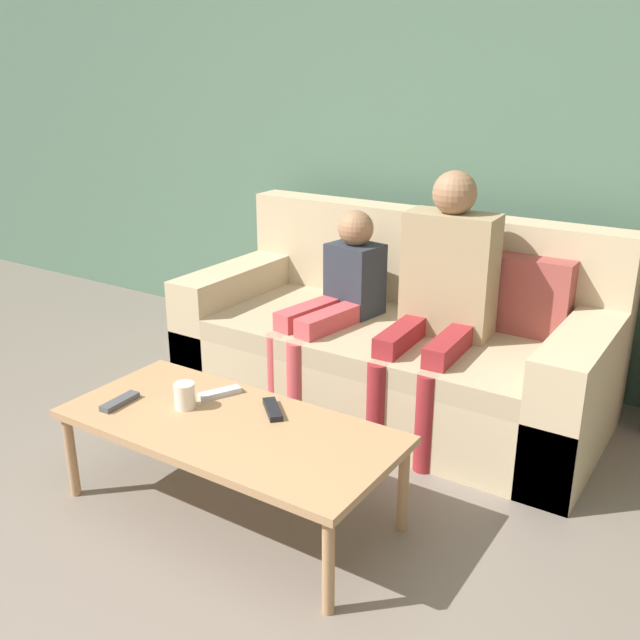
% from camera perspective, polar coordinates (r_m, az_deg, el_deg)
% --- Properties ---
extents(wall_back, '(12.00, 0.06, 2.60)m').
position_cam_1_polar(wall_back, '(3.85, 12.17, 14.71)').
color(wall_back, '#4C6B56').
rests_on(wall_back, ground_plane).
extents(couch, '(2.04, 0.94, 0.92)m').
position_cam_1_polar(couch, '(3.53, 6.01, -2.17)').
color(couch, tan).
rests_on(couch, ground_plane).
extents(coffee_table, '(1.27, 0.58, 0.38)m').
position_cam_1_polar(coffee_table, '(2.67, -7.32, -8.77)').
color(coffee_table, '#A87F56').
rests_on(coffee_table, ground_plane).
extents(person_adult, '(0.42, 0.66, 1.18)m').
position_cam_1_polar(person_adult, '(3.22, 9.79, 2.65)').
color(person_adult, maroon).
rests_on(person_adult, ground_plane).
extents(person_child, '(0.33, 0.67, 0.95)m').
position_cam_1_polar(person_child, '(3.45, 1.26, 1.76)').
color(person_child, '#C6474C').
rests_on(person_child, ground_plane).
extents(cup_near, '(0.08, 0.08, 0.10)m').
position_cam_1_polar(cup_near, '(2.77, -10.77, -5.96)').
color(cup_near, silver).
rests_on(cup_near, coffee_table).
extents(tv_remote_0, '(0.16, 0.15, 0.02)m').
position_cam_1_polar(tv_remote_0, '(2.71, -3.81, -7.15)').
color(tv_remote_0, black).
rests_on(tv_remote_0, coffee_table).
extents(tv_remote_1, '(0.12, 0.17, 0.02)m').
position_cam_1_polar(tv_remote_1, '(2.86, -8.02, -5.80)').
color(tv_remote_1, '#B7B7BC').
rests_on(tv_remote_1, coffee_table).
extents(tv_remote_2, '(0.06, 0.17, 0.02)m').
position_cam_1_polar(tv_remote_2, '(2.86, -15.72, -6.31)').
color(tv_remote_2, '#47474C').
rests_on(tv_remote_2, coffee_table).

